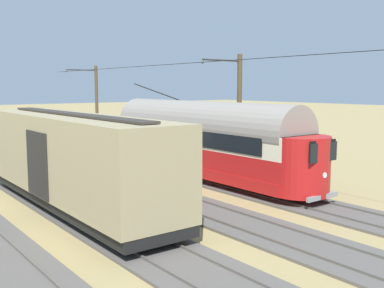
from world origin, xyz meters
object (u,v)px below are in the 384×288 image
(catenary_pole_foreground, at_px, (96,103))
(catenary_pole_mid_near, at_px, (238,112))
(vintage_streetcar, at_px, (201,138))
(switch_stand, at_px, (106,140))
(coach_adjacent, at_px, (73,158))

(catenary_pole_foreground, bearing_deg, catenary_pole_mid_near, 90.00)
(vintage_streetcar, relative_size, catenary_pole_mid_near, 2.36)
(vintage_streetcar, relative_size, catenary_pole_foreground, 2.36)
(switch_stand, bearing_deg, vintage_streetcar, 83.63)
(vintage_streetcar, bearing_deg, catenary_pole_foreground, -98.11)
(vintage_streetcar, distance_m, catenary_pole_mid_near, 2.99)
(switch_stand, bearing_deg, catenary_pole_mid_near, 93.93)
(coach_adjacent, bearing_deg, switch_stand, -120.75)
(catenary_pole_foreground, height_order, switch_stand, catenary_pole_foreground)
(catenary_pole_foreground, distance_m, catenary_pole_mid_near, 18.71)
(coach_adjacent, distance_m, switch_stand, 19.42)
(catenary_pole_mid_near, xyz_separation_m, switch_stand, (1.01, -14.77, -2.93))
(catenary_pole_foreground, bearing_deg, switch_stand, 75.54)
(coach_adjacent, distance_m, catenary_pole_mid_near, 11.17)
(coach_adjacent, xyz_separation_m, catenary_pole_foreground, (-10.92, -20.58, 1.47))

